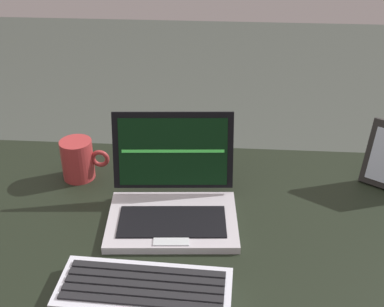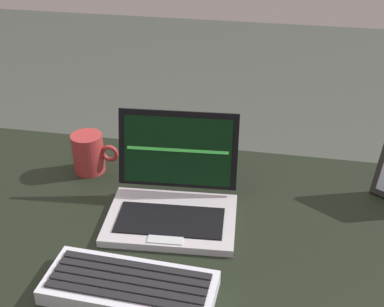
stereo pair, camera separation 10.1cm
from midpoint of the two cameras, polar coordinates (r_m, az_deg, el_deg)
desk at (r=1.11m, az=-4.39°, el=-12.04°), size 1.48×0.75×0.70m
laptop_front at (r=1.08m, az=0.56°, el=-5.09°), size 0.28×0.25×0.19m
external_keyboard at (r=0.92m, az=-3.73°, el=-14.73°), size 0.30×0.13×0.03m
coffee_mug at (r=1.24m, az=-9.14°, el=-0.02°), size 0.11×0.07×0.10m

